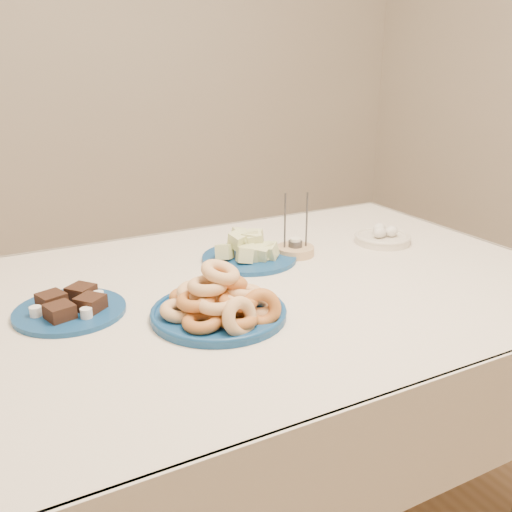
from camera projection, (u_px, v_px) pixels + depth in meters
name	position (u px, v px, depth m)	size (l,w,h in m)	color
dining_table	(247.00, 325.00, 1.49)	(1.71, 1.11, 0.75)	brown
donut_platter	(220.00, 303.00, 1.27)	(0.35, 0.35, 0.14)	navy
melon_plate	(250.00, 251.00, 1.63)	(0.36, 0.36, 0.09)	navy
brownie_plate	(70.00, 308.00, 1.30)	(0.32, 0.32, 0.04)	navy
candle_holder	(295.00, 249.00, 1.68)	(0.14, 0.14, 0.19)	tan
egg_bowl	(383.00, 237.00, 1.79)	(0.18, 0.18, 0.06)	beige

